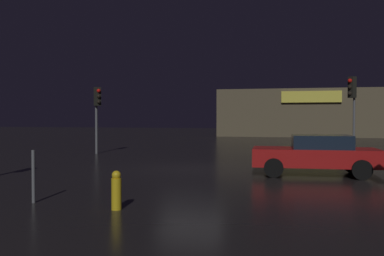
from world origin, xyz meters
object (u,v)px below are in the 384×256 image
traffic_signal_cross_left (97,105)px  traffic_signal_cross_right (352,96)px  store_building (309,113)px  fire_hydrant (116,190)px  car_near (316,154)px

traffic_signal_cross_left → traffic_signal_cross_right: (13.18, 0.53, 0.39)m
store_building → traffic_signal_cross_right: (0.81, -25.30, 0.60)m
traffic_signal_cross_left → traffic_signal_cross_right: size_ratio=0.91×
fire_hydrant → car_near: bearing=55.3°
car_near → fire_hydrant: size_ratio=5.00×
traffic_signal_cross_right → fire_hydrant: traffic_signal_cross_right is taller
traffic_signal_cross_left → fire_hydrant: traffic_signal_cross_left is taller
store_building → traffic_signal_cross_left: store_building is taller
store_building → fire_hydrant: 39.10m
fire_hydrant → store_building: bearing=81.4°
car_near → fire_hydrant: (-4.56, -6.60, -0.31)m
store_building → traffic_signal_cross_left: (-12.37, -25.83, 0.21)m
traffic_signal_cross_right → car_near: size_ratio=0.94×
traffic_signal_cross_left → fire_hydrant: size_ratio=4.28×
store_building → traffic_signal_cross_left: size_ratio=5.18×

